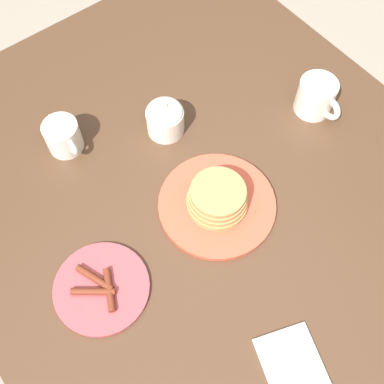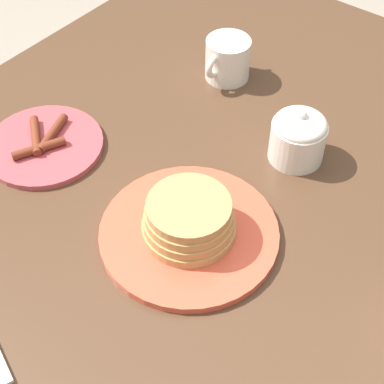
# 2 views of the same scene
# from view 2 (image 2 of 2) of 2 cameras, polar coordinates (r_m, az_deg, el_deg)

# --- Properties ---
(dining_table) EXTENTS (1.43, 1.07, 0.73)m
(dining_table) POSITION_cam_2_polar(r_m,az_deg,el_deg) (0.90, -0.68, -9.08)
(dining_table) COLOR #4C3321
(dining_table) RESTS_ON ground_plane
(pancake_plate) EXTENTS (0.25, 0.25, 0.07)m
(pancake_plate) POSITION_cam_2_polar(r_m,az_deg,el_deg) (0.81, -0.30, -3.25)
(pancake_plate) COLOR #DB5138
(pancake_plate) RESTS_ON dining_table
(side_plate_bacon) EXTENTS (0.19, 0.19, 0.02)m
(side_plate_bacon) POSITION_cam_2_polar(r_m,az_deg,el_deg) (0.98, -14.16, 4.47)
(side_plate_bacon) COLOR #B2474C
(side_plate_bacon) RESTS_ON dining_table
(creamer_pitcher) EXTENTS (0.12, 0.08, 0.09)m
(creamer_pitcher) POSITION_cam_2_polar(r_m,az_deg,el_deg) (1.07, 3.51, 12.86)
(creamer_pitcher) COLOR silver
(creamer_pitcher) RESTS_ON dining_table
(sugar_bowl) EXTENTS (0.09, 0.09, 0.09)m
(sugar_bowl) POSITION_cam_2_polar(r_m,az_deg,el_deg) (0.92, 10.26, 5.34)
(sugar_bowl) COLOR silver
(sugar_bowl) RESTS_ON dining_table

